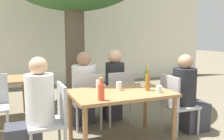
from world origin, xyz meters
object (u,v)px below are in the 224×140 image
soda_bottle_0 (101,92)px  drinking_glass_1 (98,84)px  green_bottle_2 (147,78)px  drinking_glass_3 (143,84)px  person_seated_1 (188,97)px  drinking_glass_2 (159,89)px  patio_chair_3 (118,95)px  patio_chair_2 (87,98)px  person_seated_3 (113,89)px  amber_bottle_1 (148,81)px  patio_chair_1 (176,101)px  person_seated_2 (83,92)px  patio_chair_0 (53,116)px  dining_table_front (121,98)px  drinking_glass_0 (119,86)px  person_seated_0 (33,114)px

soda_bottle_0 → drinking_glass_1: (0.18, 0.62, -0.04)m
green_bottle_2 → drinking_glass_3: size_ratio=3.72×
person_seated_1 → drinking_glass_2: person_seated_1 is taller
patio_chair_3 → green_bottle_2: size_ratio=2.81×
patio_chair_2 → soda_bottle_0: soda_bottle_0 is taller
person_seated_3 → soda_bottle_0: bearing=61.7°
patio_chair_2 → amber_bottle_1: size_ratio=2.80×
amber_bottle_1 → green_bottle_2: bearing=62.2°
patio_chair_3 → soda_bottle_0: size_ratio=3.31×
patio_chair_1 → patio_chair_3: bearing=43.4°
person_seated_3 → soda_bottle_0: (-0.66, -1.21, 0.27)m
drinking_glass_1 → drinking_glass_3: drinking_glass_1 is taller
person_seated_2 → amber_bottle_1: 1.19m
person_seated_2 → amber_bottle_1: size_ratio=3.83×
patio_chair_2 → person_seated_1: person_seated_1 is taller
soda_bottle_0 → green_bottle_2: 0.99m
patio_chair_0 → drinking_glass_2: bearing=79.7°
patio_chair_2 → person_seated_1: bearing=154.5°
dining_table_front → drinking_glass_2: 0.52m
patio_chair_3 → person_seated_1: 1.09m
dining_table_front → person_seated_1: (1.13, -0.00, -0.11)m
dining_table_front → person_seated_2: person_seated_2 is taller
patio_chair_1 → person_seated_1: (0.23, -0.00, 0.04)m
drinking_glass_3 → person_seated_3: bearing=100.1°
person_seated_2 → drinking_glass_0: (0.28, -0.80, 0.23)m
patio_chair_1 → patio_chair_3: size_ratio=1.00×
patio_chair_1 → soda_bottle_0: (-1.29, -0.32, 0.33)m
person_seated_1 → person_seated_2: bearing=57.4°
patio_chair_2 → person_seated_0: person_seated_0 is taller
patio_chair_3 → amber_bottle_1: (0.10, -0.74, 0.35)m
patio_chair_3 → person_seated_3: size_ratio=0.72×
patio_chair_1 → green_bottle_2: (-0.41, 0.15, 0.35)m
dining_table_front → drinking_glass_0: 0.17m
patio_chair_0 → patio_chair_3: (1.16, 0.67, 0.00)m
patio_chair_2 → person_seated_2: person_seated_2 is taller
amber_bottle_1 → person_seated_0: bearing=177.2°
patio_chair_0 → amber_bottle_1: (1.26, -0.07, 0.35)m
patio_chair_2 → green_bottle_2: size_ratio=2.81×
patio_chair_1 → person_seated_1: 0.23m
patio_chair_1 → amber_bottle_1: bearing=98.0°
patio_chair_3 → amber_bottle_1: amber_bottle_1 is taller
amber_bottle_1 → drinking_glass_0: (-0.35, 0.16, -0.06)m
person_seated_2 → soda_bottle_0: person_seated_2 is taller
patio_chair_2 → patio_chair_3: bearing=-180.0°
amber_bottle_1 → patio_chair_1: bearing=8.0°
patio_chair_0 → green_bottle_2: bearing=96.1°
dining_table_front → drinking_glass_0: size_ratio=11.38×
green_bottle_2 → drinking_glass_0: (-0.47, -0.06, -0.06)m
drinking_glass_0 → person_seated_1: bearing=-4.4°
person_seated_1 → patio_chair_2: bearing=64.5°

